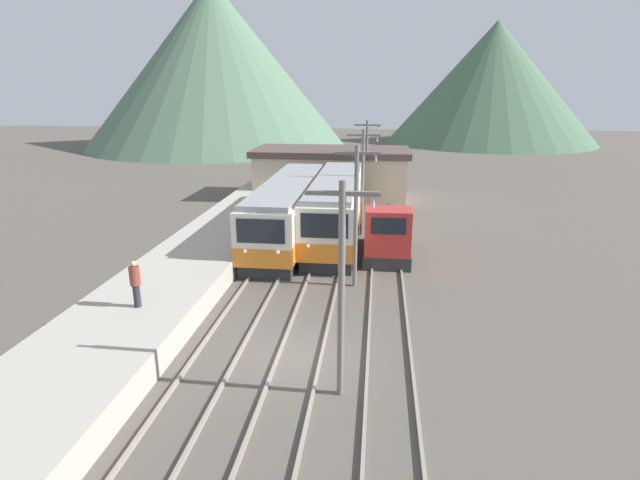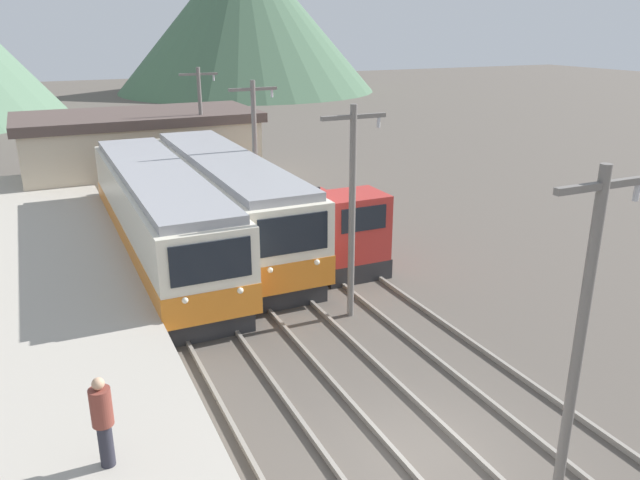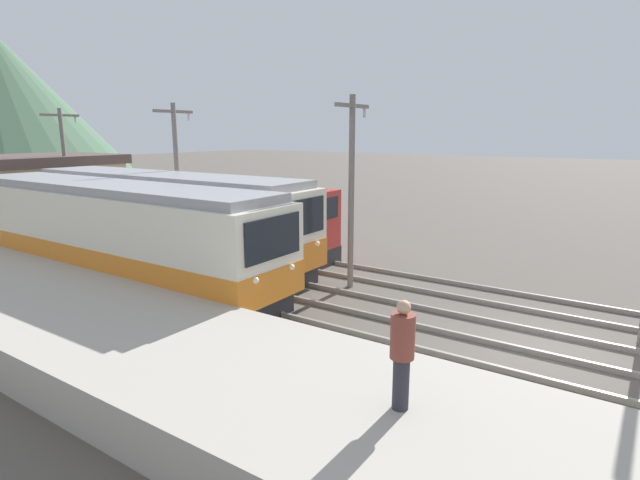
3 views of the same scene
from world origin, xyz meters
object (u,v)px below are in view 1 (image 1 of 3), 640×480
at_px(catenary_mast_distant, 367,159).
at_px(person_on_platform, 135,282).
at_px(catenary_mast_near, 342,284).
at_px(commuter_train_left, 289,212).
at_px(catenary_mast_far, 363,178).
at_px(shunting_locomotive, 387,235).
at_px(commuter_train_center, 336,210).
at_px(catenary_mast_mid, 356,211).

height_order(catenary_mast_distant, person_on_platform, catenary_mast_distant).
bearing_deg(catenary_mast_near, commuter_train_left, 105.45).
bearing_deg(catenary_mast_far, commuter_train_left, -160.56).
xyz_separation_m(shunting_locomotive, catenary_mast_distant, (-1.49, 12.67, 2.32)).
distance_m(commuter_train_left, catenary_mast_near, 16.28).
height_order(catenary_mast_far, person_on_platform, catenary_mast_far).
height_order(commuter_train_center, catenary_mast_mid, catenary_mast_mid).
height_order(catenary_mast_mid, catenary_mast_distant, same).
xyz_separation_m(commuter_train_left, shunting_locomotive, (5.80, -2.60, -0.45)).
xyz_separation_m(catenary_mast_far, person_on_platform, (-7.74, -13.96, -1.55)).
distance_m(shunting_locomotive, catenary_mast_near, 13.28).
bearing_deg(person_on_platform, commuter_train_center, 64.58).
xyz_separation_m(catenary_mast_near, catenary_mast_distant, (0.00, 25.66, 0.00)).
relative_size(catenary_mast_near, catenary_mast_far, 1.00).
height_order(catenary_mast_near, person_on_platform, catenary_mast_near).
bearing_deg(commuter_train_center, commuter_train_left, -166.41).
bearing_deg(commuter_train_left, catenary_mast_distant, 66.84).
distance_m(shunting_locomotive, person_on_platform, 13.52).
xyz_separation_m(commuter_train_left, person_on_platform, (-3.43, -12.44, 0.31)).
relative_size(commuter_train_left, catenary_mast_mid, 2.25).
bearing_deg(commuter_train_left, catenary_mast_far, 19.44).
relative_size(shunting_locomotive, catenary_mast_far, 0.86).
relative_size(catenary_mast_near, catenary_mast_mid, 1.00).
distance_m(catenary_mast_mid, catenary_mast_far, 8.55).
distance_m(catenary_mast_mid, person_on_platform, 9.57).
xyz_separation_m(catenary_mast_mid, person_on_platform, (-7.74, -5.41, -1.55)).
distance_m(commuter_train_left, catenary_mast_distant, 11.11).
relative_size(commuter_train_center, catenary_mast_mid, 2.14).
relative_size(commuter_train_left, catenary_mast_near, 2.25).
bearing_deg(shunting_locomotive, commuter_train_center, 132.50).
bearing_deg(commuter_train_left, catenary_mast_near, -74.55).
distance_m(catenary_mast_distant, person_on_platform, 23.86).
bearing_deg(person_on_platform, catenary_mast_far, 60.99).
height_order(catenary_mast_near, catenary_mast_far, same).
bearing_deg(shunting_locomotive, catenary_mast_distant, 96.71).
distance_m(catenary_mast_far, person_on_platform, 16.04).
relative_size(shunting_locomotive, catenary_mast_distant, 0.86).
xyz_separation_m(commuter_train_center, catenary_mast_mid, (1.51, -7.71, 1.83)).
relative_size(shunting_locomotive, catenary_mast_near, 0.86).
height_order(commuter_train_center, shunting_locomotive, commuter_train_center).
height_order(shunting_locomotive, catenary_mast_near, catenary_mast_near).
xyz_separation_m(catenary_mast_near, person_on_platform, (-7.74, 3.14, -1.55)).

